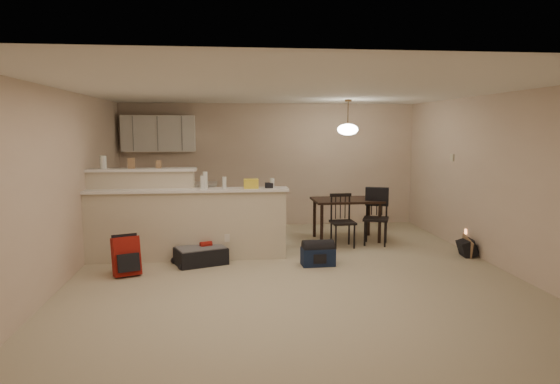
{
  "coord_description": "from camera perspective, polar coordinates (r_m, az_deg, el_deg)",
  "views": [
    {
      "loc": [
        -0.91,
        -6.68,
        2.0
      ],
      "look_at": [
        -0.1,
        0.7,
        1.05
      ],
      "focal_mm": 32.0,
      "sensor_mm": 36.0,
      "label": 1
    }
  ],
  "objects": [
    {
      "name": "navy_duffel",
      "position": [
        7.4,
        4.35,
        -7.38
      ],
      "size": [
        0.49,
        0.28,
        0.26
      ],
      "primitive_type": "cube",
      "rotation": [
        0.0,
        0.0,
        0.05
      ],
      "color": "#13203C",
      "rests_on": "ground"
    },
    {
      "name": "breakfast_bar",
      "position": [
        7.84,
        -12.39,
        -3.11
      ],
      "size": [
        3.08,
        0.58,
        1.39
      ],
      "color": "beige",
      "rests_on": "ground"
    },
    {
      "name": "red_backpack",
      "position": [
        7.18,
        -17.18,
        -7.02
      ],
      "size": [
        0.41,
        0.34,
        0.53
      ],
      "primitive_type": "cube",
      "rotation": [
        0.0,
        0.0,
        0.39
      ],
      "color": "maroon",
      "rests_on": "ground"
    },
    {
      "name": "thermostat",
      "position": [
        9.12,
        19.07,
        3.75
      ],
      "size": [
        0.02,
        0.12,
        0.12
      ],
      "primitive_type": "cube",
      "color": "beige",
      "rests_on": "room"
    },
    {
      "name": "jar",
      "position": [
        8.04,
        -19.55,
        3.23
      ],
      "size": [
        0.1,
        0.1,
        0.2
      ],
      "primitive_type": "cylinder",
      "color": "silver",
      "rests_on": "breakfast_bar"
    },
    {
      "name": "bag_lump",
      "position": [
        7.64,
        -3.33,
        0.96
      ],
      "size": [
        0.22,
        0.18,
        0.14
      ],
      "primitive_type": "cube",
      "color": "#96714D",
      "rests_on": "breakfast_bar"
    },
    {
      "name": "dining_table",
      "position": [
        9.0,
        7.6,
        -1.37
      ],
      "size": [
        1.21,
        0.82,
        0.74
      ],
      "rotation": [
        0.0,
        0.0,
        0.02
      ],
      "color": "black",
      "rests_on": "ground"
    },
    {
      "name": "bottle_a",
      "position": [
        7.63,
        -8.55,
        1.34
      ],
      "size": [
        0.07,
        0.07,
        0.26
      ],
      "primitive_type": "cylinder",
      "color": "silver",
      "rests_on": "breakfast_bar"
    },
    {
      "name": "black_daypack",
      "position": [
        8.42,
        20.58,
        -6.03
      ],
      "size": [
        0.24,
        0.31,
        0.26
      ],
      "primitive_type": "cube",
      "rotation": [
        0.0,
        0.0,
        1.46
      ],
      "color": "black",
      "rests_on": "ground"
    },
    {
      "name": "cardboard_sheet",
      "position": [
        8.41,
        20.59,
        -5.91
      ],
      "size": [
        0.04,
        0.39,
        0.29
      ],
      "primitive_type": "cube",
      "rotation": [
        0.0,
        0.0,
        1.52
      ],
      "color": "#96714D",
      "rests_on": "ground"
    },
    {
      "name": "dining_chair_far",
      "position": [
        8.76,
        10.9,
        -2.85
      ],
      "size": [
        0.53,
        0.52,
        0.96
      ],
      "primitive_type": null,
      "rotation": [
        0.0,
        0.0,
        -0.37
      ],
      "color": "black",
      "rests_on": "ground"
    },
    {
      "name": "pouch",
      "position": [
        7.66,
        -1.27,
        0.77
      ],
      "size": [
        0.12,
        0.1,
        0.08
      ],
      "primitive_type": "cube",
      "color": "#96714D",
      "rests_on": "breakfast_bar"
    },
    {
      "name": "pendant_lamp",
      "position": [
        8.9,
        7.75,
        7.16
      ],
      "size": [
        0.36,
        0.36,
        0.62
      ],
      "color": "brown",
      "rests_on": "room"
    },
    {
      "name": "upper_cabinets",
      "position": [
        10.09,
        -13.69,
        6.52
      ],
      "size": [
        1.4,
        0.34,
        0.7
      ],
      "primitive_type": "cube",
      "color": "white",
      "rests_on": "room"
    },
    {
      "name": "small_box",
      "position": [
        7.89,
        -13.7,
        3.08
      ],
      "size": [
        0.08,
        0.06,
        0.12
      ],
      "primitive_type": "cube",
      "color": "#96714D",
      "rests_on": "breakfast_bar"
    },
    {
      "name": "extra_item_y",
      "position": [
        7.64,
        -8.87,
        1.12
      ],
      "size": [
        0.06,
        0.06,
        0.2
      ],
      "primitive_type": "cylinder",
      "color": "silver",
      "rests_on": "breakfast_bar"
    },
    {
      "name": "dining_chair_near",
      "position": [
        8.5,
        7.19,
        -3.29
      ],
      "size": [
        0.41,
        0.39,
        0.9
      ],
      "primitive_type": null,
      "rotation": [
        0.0,
        0.0,
        0.05
      ],
      "color": "black",
      "rests_on": "ground"
    },
    {
      "name": "kitchen_counter",
      "position": [
        10.05,
        -12.41,
        -1.75
      ],
      "size": [
        1.8,
        0.6,
        0.9
      ],
      "primitive_type": "cube",
      "color": "white",
      "rests_on": "ground"
    },
    {
      "name": "bottle_b",
      "position": [
        7.63,
        -6.38,
        1.07
      ],
      "size": [
        0.06,
        0.06,
        0.18
      ],
      "primitive_type": "cylinder",
      "color": "silver",
      "rests_on": "breakfast_bar"
    },
    {
      "name": "suitcase",
      "position": [
        7.54,
        -9.03,
        -7.23
      ],
      "size": [
        0.83,
        0.69,
        0.24
      ],
      "primitive_type": "cube",
      "rotation": [
        0.0,
        0.0,
        0.37
      ],
      "color": "black",
      "rests_on": "ground"
    },
    {
      "name": "cereal_box",
      "position": [
        7.95,
        -16.62,
        3.16
      ],
      "size": [
        0.1,
        0.07,
        0.16
      ],
      "primitive_type": "cube",
      "color": "#96714D",
      "rests_on": "breakfast_bar"
    },
    {
      "name": "room",
      "position": [
        6.79,
        1.48,
        0.94
      ],
      "size": [
        7.0,
        7.02,
        2.5
      ],
      "color": "#B8AC8E",
      "rests_on": "ground"
    },
    {
      "name": "extra_item_x",
      "position": [
        7.66,
        -0.9,
        1.03
      ],
      "size": [
        0.06,
        0.06,
        0.15
      ],
      "primitive_type": "cylinder",
      "color": "silver",
      "rests_on": "breakfast_bar"
    }
  ]
}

